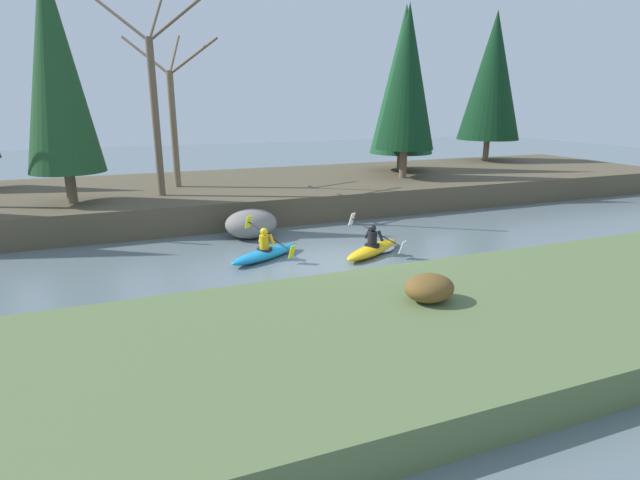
{
  "coord_description": "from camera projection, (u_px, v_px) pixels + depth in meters",
  "views": [
    {
      "loc": [
        -5.8,
        -13.17,
        4.71
      ],
      "look_at": [
        -0.33,
        0.72,
        0.55
      ],
      "focal_mm": 28.0,
      "sensor_mm": 36.0,
      "label": 1
    }
  ],
  "objects": [
    {
      "name": "bare_tree_mid_upstream",
      "position": [
        155.0,
        99.0,
        18.99
      ],
      "size": [
        4.31,
        4.26,
        7.89
      ],
      "color": "brown",
      "rests_on": "riverbank_far"
    },
    {
      "name": "kayaker_lead",
      "position": [
        375.0,
        248.0,
        15.89
      ],
      "size": [
        2.64,
        1.97,
        1.2
      ],
      "rotation": [
        0.0,
        0.0,
        0.53
      ],
      "color": "yellow",
      "rests_on": "ground"
    },
    {
      "name": "riverbank_near",
      "position": [
        450.0,
        326.0,
        10.03
      ],
      "size": [
        44.0,
        5.94,
        0.69
      ],
      "color": "#5B7042",
      "rests_on": "ground"
    },
    {
      "name": "bare_tree_mid_downstream",
      "position": [
        173.0,
        115.0,
        21.18
      ],
      "size": [
        3.56,
        3.52,
        6.46
      ],
      "color": "#7A664C",
      "rests_on": "riverbank_far"
    },
    {
      "name": "conifer_tree_right",
      "position": [
        493.0,
        77.0,
        30.24
      ],
      "size": [
        3.75,
        3.75,
        8.82
      ],
      "color": "#7A664C",
      "rests_on": "riverbank_far"
    },
    {
      "name": "boulder_midstream",
      "position": [
        251.0,
        224.0,
        17.69
      ],
      "size": [
        1.84,
        1.44,
        1.04
      ],
      "color": "gray",
      "rests_on": "ground"
    },
    {
      "name": "shrub_clump_second",
      "position": [
        429.0,
        288.0,
        10.33
      ],
      "size": [
        1.07,
        0.89,
        0.58
      ],
      "color": "brown",
      "rests_on": "riverbank_near"
    },
    {
      "name": "conifer_tree_mid_left",
      "position": [
        55.0,
        66.0,
        17.12
      ],
      "size": [
        2.61,
        2.61,
        8.45
      ],
      "color": "brown",
      "rests_on": "riverbank_far"
    },
    {
      "name": "kayaker_middle",
      "position": [
        266.0,
        252.0,
        15.4
      ],
      "size": [
        2.66,
        1.94,
        1.2
      ],
      "rotation": [
        0.0,
        0.0,
        0.49
      ],
      "color": "#1993D6",
      "rests_on": "ground"
    },
    {
      "name": "riverbank_far",
      "position": [
        258.0,
        193.0,
        23.54
      ],
      "size": [
        44.0,
        9.5,
        1.09
      ],
      "color": "brown",
      "rests_on": "ground"
    },
    {
      "name": "conifer_tree_mid_right",
      "position": [
        404.0,
        81.0,
        25.84
      ],
      "size": [
        3.33,
        3.33,
        8.34
      ],
      "color": "brown",
      "rests_on": "riverbank_far"
    },
    {
      "name": "ground_plane",
      "position": [
        339.0,
        262.0,
        15.12
      ],
      "size": [
        90.0,
        90.0,
        0.0
      ],
      "primitive_type": "plane",
      "color": "slate"
    },
    {
      "name": "conifer_tree_centre",
      "position": [
        407.0,
        78.0,
        23.22
      ],
      "size": [
        2.79,
        2.79,
        7.94
      ],
      "color": "brown",
      "rests_on": "riverbank_far"
    }
  ]
}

